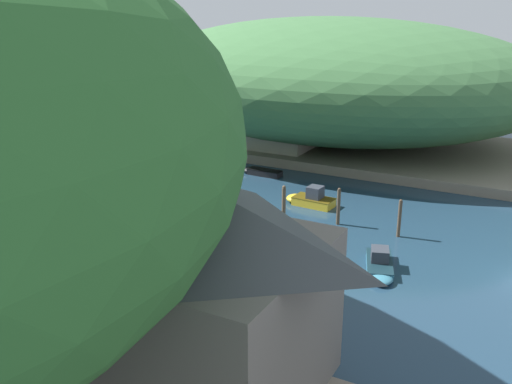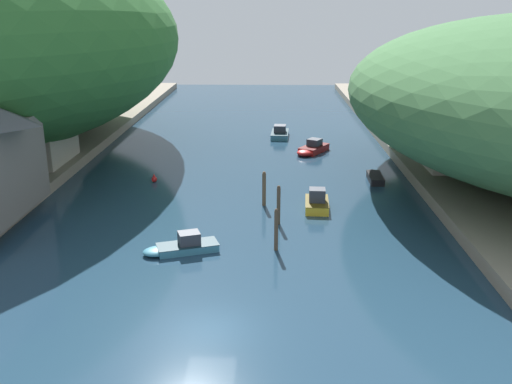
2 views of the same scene
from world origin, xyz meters
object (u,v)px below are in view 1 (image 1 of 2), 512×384
Objects in this scene: boat_navy_launch at (147,169)px; boat_yellow_tender at (60,166)px; person_by_boathouse at (77,309)px; channel_buoy_near at (139,246)px; boat_near_quay at (380,265)px; person_on_quay at (192,342)px; waterfront_building at (180,278)px; boat_open_rowboat at (260,172)px; right_bank_cottage at (281,131)px; boat_mid_channel at (310,199)px.

boat_navy_launch is 9.21m from boat_yellow_tender.
channel_buoy_near is at bearing -73.75° from person_by_boathouse.
boat_near_quay is 3.05× the size of person_on_quay.
waterfront_building is 15.10× the size of channel_buoy_near.
boat_open_rowboat is 33.03m from person_on_quay.
right_bank_cottage is (39.05, 14.41, -2.82)m from waterfront_building.
boat_yellow_tender is (-3.36, 8.58, 0.00)m from boat_navy_launch.
boat_mid_channel is at bearing -125.06° from boat_open_rowboat.
person_by_boathouse is (-22.28, -24.83, 1.47)m from boat_yellow_tender.
person_by_boathouse is (-24.80, 1.87, 1.42)m from boat_mid_channel.
right_bank_cottage is 1.14× the size of boat_yellow_tender.
channel_buoy_near is (-15.21, -11.48, -0.15)m from boat_navy_launch.
boat_near_quay is (-10.40, -27.12, -0.07)m from boat_navy_launch.
boat_navy_launch is 34.14m from person_on_quay.
person_on_quay is (-10.09, -11.39, 1.63)m from channel_buoy_near.
right_bank_cottage reaches higher than channel_buoy_near.
boat_yellow_tender is (-8.50, 18.73, 0.17)m from boat_open_rowboat.
boat_yellow_tender is 3.48× the size of person_by_boathouse.
boat_open_rowboat is 5.56× the size of channel_buoy_near.
boat_near_quay is at bearing -133.31° from boat_mid_channel.
person_by_boathouse is at bearing 82.31° from waterfront_building.
boat_open_rowboat is 23.01m from boat_near_quay.
waterfront_building is 17.34m from channel_buoy_near.
boat_mid_channel is 26.82m from boat_yellow_tender.
right_bank_cottage reaches higher than boat_navy_launch.
boat_near_quay is (-7.04, -35.70, -0.07)m from boat_yellow_tender.
boat_open_rowboat is 2.60× the size of person_on_quay.
channel_buoy_near is (-14.37, 6.64, -0.21)m from boat_mid_channel.
boat_navy_launch reaches higher than boat_open_rowboat.
right_bank_cottage reaches higher than boat_open_rowboat.
boat_mid_channel is 13.13m from boat_near_quay.
right_bank_cottage is 3.97× the size of person_by_boathouse.
boat_navy_launch is 1.20× the size of boat_open_rowboat.
person_on_quay is at bearing 55.20° from boat_near_quay.
right_bank_cottage is 1.27× the size of boat_navy_launch.
boat_navy_launch is (26.59, 23.35, -5.34)m from waterfront_building.
waterfront_building is 41.72m from right_bank_cottage.
waterfront_building is at bearing -165.12° from boat_mid_channel.
boat_open_rowboat is (5.14, -10.15, -0.17)m from boat_navy_launch.
boat_mid_channel is at bearing -80.98° from boat_yellow_tender.
waterfront_building reaches higher than person_by_boathouse.
boat_near_quay is at bearing -72.90° from channel_buoy_near.
waterfront_building is at bearing -122.41° from boat_yellow_tender.
boat_mid_channel is at bearing 11.47° from waterfront_building.
boat_mid_channel is 0.99× the size of boat_open_rowboat.
boat_open_rowboat is 20.57m from boat_yellow_tender.
person_on_quay and person_by_boathouse have the same top height.
boat_navy_launch is 3.12× the size of person_by_boathouse.
boat_mid_channel is 0.74× the size of boat_yellow_tender.
person_on_quay reaches higher than boat_mid_channel.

